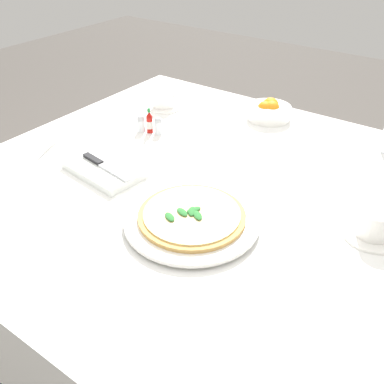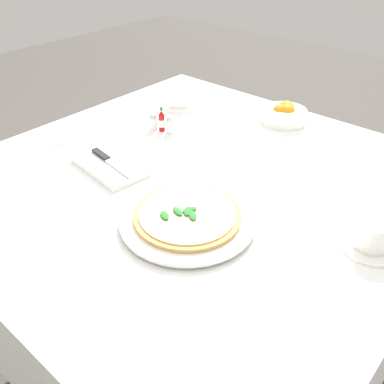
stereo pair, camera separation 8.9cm
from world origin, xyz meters
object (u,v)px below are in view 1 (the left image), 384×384
pepper_shaker (141,124)px  menu_card (50,137)px  pizza_plate (192,220)px  salt_shaker (158,126)px  coffee_cup_near_right (164,100)px  citrus_bowl (269,111)px  coffee_cup_left_edge (375,225)px  pizza (192,215)px  hot_sauce_bottle (150,123)px  dinner_knife (104,166)px  napkin_folded (104,170)px

pepper_shaker → menu_card: menu_card is taller
pizza_plate → pepper_shaker: (-0.42, 0.30, 0.01)m
salt_shaker → menu_card: (-0.21, -0.26, 0.00)m
coffee_cup_near_right → pepper_shaker: size_ratio=2.31×
coffee_cup_near_right → salt_shaker: 0.21m
citrus_bowl → coffee_cup_left_edge: bearing=-42.2°
pizza → coffee_cup_near_right: size_ratio=1.92×
citrus_bowl → pepper_shaker: 0.44m
citrus_bowl → hot_sauce_bottle: 0.42m
coffee_cup_left_edge → pizza: bearing=-150.9°
pizza_plate → coffee_cup_left_edge: (0.36, 0.20, 0.02)m
pepper_shaker → coffee_cup_near_right: bearing=107.6°
pizza → dinner_knife: 0.33m
menu_card → pizza: bearing=62.7°
napkin_folded → menu_card: bearing=-178.0°
coffee_cup_left_edge → hot_sauce_bottle: bearing=171.2°
salt_shaker → hot_sauce_bottle: bearing=-160.3°
salt_shaker → coffee_cup_near_right: bearing=123.9°
citrus_bowl → pizza: bearing=-78.7°
pizza → napkin_folded: pizza is taller
citrus_bowl → salt_shaker: bearing=-126.7°
coffee_cup_near_right → citrus_bowl: bearing=21.5°
coffee_cup_left_edge → citrus_bowl: size_ratio=0.88×
dinner_knife → citrus_bowl: bearing=79.9°
pepper_shaker → salt_shaker: bearing=19.7°
coffee_cup_near_right → dinner_knife: coffee_cup_near_right is taller
coffee_cup_near_right → salt_shaker: coffee_cup_near_right is taller
coffee_cup_near_right → pepper_shaker: 0.20m
hot_sauce_bottle → menu_card: hot_sauce_bottle is taller
citrus_bowl → coffee_cup_near_right: bearing=-158.5°
coffee_cup_left_edge → salt_shaker: bearing=170.1°
citrus_bowl → salt_shaker: 0.39m
pizza → dinner_knife: (-0.33, 0.04, -0.00)m
coffee_cup_near_right → menu_card: (-0.10, -0.43, 0.00)m
pizza_plate → pepper_shaker: size_ratio=5.62×
coffee_cup_left_edge → pepper_shaker: coffee_cup_left_edge is taller
salt_shaker → coffee_cup_left_edge: bearing=-9.9°
napkin_folded → hot_sauce_bottle: (-0.06, 0.27, 0.02)m
coffee_cup_near_right → dinner_knife: (0.15, -0.45, -0.01)m
napkin_folded → pizza: bearing=-1.1°
pizza_plate → dinner_knife: dinner_knife is taller
coffee_cup_left_edge → pepper_shaker: 0.78m
napkin_folded → dinner_knife: dinner_knife is taller
citrus_bowl → pepper_shaker: citrus_bowl is taller
pizza → pizza_plate: bearing=62.1°
dinner_knife → menu_card: size_ratio=2.29×
dinner_knife → menu_card: (-0.25, 0.02, 0.01)m
citrus_bowl → menu_card: (-0.45, -0.57, 0.00)m
pizza_plate → napkin_folded: bearing=172.3°
menu_card → coffee_cup_near_right: bearing=146.7°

